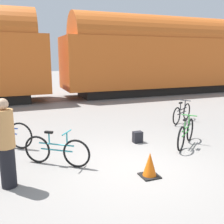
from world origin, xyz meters
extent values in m
plane|color=gray|center=(0.00, 0.00, 0.00)|extent=(80.00, 80.00, 0.00)
cube|color=black|center=(7.32, 10.52, 0.28)|extent=(11.50, 2.32, 0.55)
cube|color=#CC5B1E|center=(7.32, 10.52, 2.13)|extent=(13.69, 3.09, 3.16)
cylinder|color=#CC5B1E|center=(7.32, 10.52, 3.71)|extent=(12.59, 2.94, 2.94)
cube|color=#4C4238|center=(0.00, 9.80, 0.01)|extent=(40.33, 0.07, 0.01)
cube|color=#4C4238|center=(0.00, 11.24, 0.01)|extent=(40.33, 0.07, 0.01)
torus|color=black|center=(-1.26, 0.45, 0.34)|extent=(0.58, 0.46, 0.69)
torus|color=black|center=(-2.09, 1.08, 0.34)|extent=(0.58, 0.46, 0.69)
cylinder|color=teal|center=(-1.68, 0.77, 0.52)|extent=(0.75, 0.58, 0.04)
cylinder|color=teal|center=(-1.68, 0.77, 0.38)|extent=(0.68, 0.53, 0.04)
cylinder|color=teal|center=(-1.82, 0.88, 0.66)|extent=(0.04, 0.04, 0.29)
cube|color=black|center=(-1.82, 0.88, 0.81)|extent=(0.21, 0.18, 0.05)
cylinder|color=teal|center=(-1.45, 0.60, 0.68)|extent=(0.04, 0.04, 0.32)
cylinder|color=teal|center=(-1.45, 0.60, 0.84)|extent=(0.30, 0.39, 0.03)
torus|color=black|center=(-2.43, 2.29, 0.38)|extent=(0.66, 0.48, 0.77)
cylinder|color=#3351B7|center=(-2.88, 2.60, 0.58)|extent=(0.81, 0.58, 0.04)
cylinder|color=#3351B7|center=(-2.88, 2.60, 0.42)|extent=(0.74, 0.53, 0.04)
cylinder|color=#3351B7|center=(-2.73, 2.49, 0.74)|extent=(0.04, 0.04, 0.32)
cube|color=black|center=(-2.73, 2.49, 0.90)|extent=(0.21, 0.18, 0.05)
torus|color=black|center=(4.11, 3.45, 0.34)|extent=(0.60, 0.40, 0.68)
torus|color=black|center=(3.24, 2.90, 0.34)|extent=(0.60, 0.40, 0.68)
cylinder|color=black|center=(3.68, 3.17, 0.51)|extent=(0.79, 0.51, 0.04)
cylinder|color=black|center=(3.68, 3.17, 0.37)|extent=(0.72, 0.47, 0.04)
cylinder|color=black|center=(3.52, 3.08, 0.66)|extent=(0.04, 0.04, 0.28)
cube|color=black|center=(3.52, 3.08, 0.80)|extent=(0.21, 0.17, 0.05)
cylinder|color=black|center=(3.92, 3.32, 0.67)|extent=(0.04, 0.04, 0.32)
cylinder|color=black|center=(3.92, 3.32, 0.83)|extent=(0.27, 0.41, 0.03)
torus|color=black|center=(2.48, 1.12, 0.35)|extent=(0.58, 0.48, 0.70)
torus|color=black|center=(1.68, 0.47, 0.35)|extent=(0.58, 0.48, 0.70)
cylinder|color=#338C38|center=(2.08, 0.79, 0.53)|extent=(0.72, 0.60, 0.04)
cylinder|color=#338C38|center=(2.08, 0.79, 0.38)|extent=(0.66, 0.55, 0.04)
cylinder|color=#338C38|center=(1.94, 0.68, 0.68)|extent=(0.04, 0.04, 0.29)
cube|color=black|center=(1.94, 0.68, 0.82)|extent=(0.21, 0.19, 0.05)
cylinder|color=#338C38|center=(2.30, 0.97, 0.69)|extent=(0.04, 0.04, 0.33)
cylinder|color=#338C38|center=(2.30, 0.97, 0.86)|extent=(0.32, 0.38, 0.03)
cylinder|color=black|center=(-2.76, 0.04, 0.41)|extent=(0.30, 0.30, 0.83)
cylinder|color=tan|center=(-2.76, 0.04, 1.21)|extent=(0.35, 0.35, 0.76)
sphere|color=tan|center=(-2.76, 0.04, 1.70)|extent=(0.22, 0.22, 0.22)
cube|color=black|center=(0.90, 1.56, 0.17)|extent=(0.28, 0.20, 0.34)
cube|color=black|center=(0.10, -0.59, 0.01)|extent=(0.40, 0.40, 0.03)
cone|color=orange|center=(0.10, -0.59, 0.28)|extent=(0.32, 0.32, 0.55)
camera|label=1|loc=(-2.60, -5.24, 2.60)|focal=42.00mm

